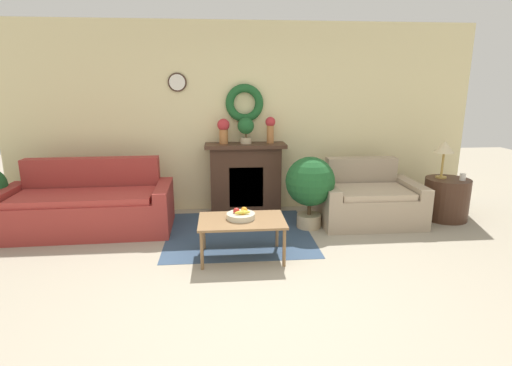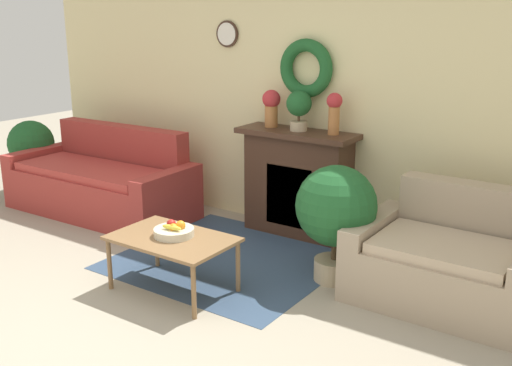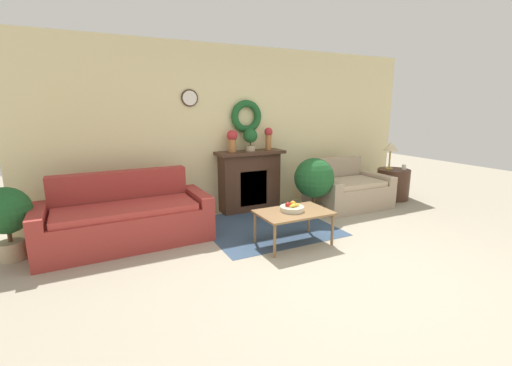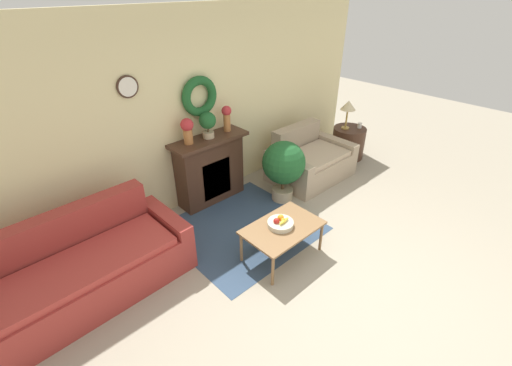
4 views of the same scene
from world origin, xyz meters
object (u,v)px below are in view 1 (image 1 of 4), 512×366
fireplace (246,178)px  vase_on_mantel_left (224,129)px  fruit_bowl (241,215)px  coffee_table (242,223)px  potted_plant_on_mantel (246,128)px  loveseat_right (367,200)px  vase_on_mantel_right (270,128)px  side_table_by_loveseat (446,199)px  mug (463,177)px  table_lamp (444,148)px  couch_left (89,207)px  potted_plant_floor_by_loveseat (310,184)px

fireplace → vase_on_mantel_left: vase_on_mantel_left is taller
fireplace → fruit_bowl: 1.59m
coffee_table → fruit_bowl: (-0.01, 0.03, 0.08)m
coffee_table → potted_plant_on_mantel: size_ratio=2.50×
fireplace → loveseat_right: 1.75m
vase_on_mantel_right → side_table_by_loveseat: bearing=-13.5°
fruit_bowl → potted_plant_on_mantel: potted_plant_on_mantel is taller
fruit_bowl → mug: 3.19m
potted_plant_on_mantel → mug: bearing=-12.9°
table_lamp → vase_on_mantel_right: size_ratio=1.39×
table_lamp → couch_left: bearing=-179.0°
loveseat_right → vase_on_mantel_right: 1.69m
fruit_bowl → side_table_by_loveseat: side_table_by_loveseat is taller
table_lamp → vase_on_mantel_right: bearing=167.4°
couch_left → mug: couch_left is taller
fireplace → table_lamp: 2.78m
table_lamp → potted_plant_on_mantel: 2.74m
couch_left → potted_plant_floor_by_loveseat: (2.84, -0.15, 0.27)m
fruit_bowl → mug: bearing=16.4°
vase_on_mantel_right → potted_plant_floor_by_loveseat: vase_on_mantel_right is taller
table_lamp → vase_on_mantel_left: 3.05m
loveseat_right → vase_on_mantel_right: (-1.28, 0.57, 0.94)m
fruit_bowl → loveseat_right: bearing=29.4°
fruit_bowl → vase_on_mantel_right: size_ratio=0.82×
fireplace → coffee_table: 1.62m
couch_left → fruit_bowl: couch_left is taller
loveseat_right → potted_plant_floor_by_loveseat: bearing=-167.7°
table_lamp → potted_plant_on_mantel: (-2.68, 0.50, 0.25)m
coffee_table → mug: (3.05, 0.93, 0.23)m
fireplace → potted_plant_floor_by_loveseat: size_ratio=1.22×
couch_left → potted_plant_on_mantel: bearing=14.3°
couch_left → table_lamp: (4.75, 0.08, 0.67)m
couch_left → loveseat_right: couch_left is taller
couch_left → potted_plant_floor_by_loveseat: size_ratio=2.23×
fruit_bowl → vase_on_mantel_left: size_ratio=0.87×
table_lamp → fireplace: bearing=169.2°
couch_left → vase_on_mantel_left: 2.06m
vase_on_mantel_right → potted_plant_on_mantel: 0.35m
loveseat_right → vase_on_mantel_left: vase_on_mantel_left is taller
fireplace → vase_on_mantel_right: bearing=0.9°
fruit_bowl → vase_on_mantel_left: (-0.15, 1.58, 0.75)m
couch_left → coffee_table: 2.16m
fireplace → table_lamp: table_lamp is taller
side_table_by_loveseat → potted_plant_floor_by_loveseat: (-1.98, -0.17, 0.30)m
side_table_by_loveseat → mug: 0.38m
coffee_table → table_lamp: (2.84, 1.09, 0.60)m
coffee_table → potted_plant_floor_by_loveseat: bearing=42.8°
vase_on_mantel_left → potted_plant_on_mantel: bearing=-3.6°
loveseat_right → potted_plant_on_mantel: bearing=161.7°
table_lamp → vase_on_mantel_left: vase_on_mantel_left is taller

